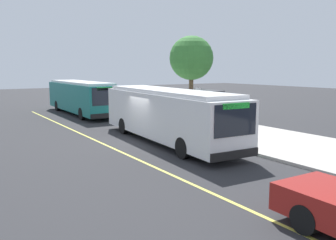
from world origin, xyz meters
name	(u,v)px	position (x,y,z in m)	size (l,w,h in m)	color
ground_plane	(143,141)	(0.00, 0.00, 0.00)	(120.00, 120.00, 0.00)	#2B2B2D
sidewalk_curb	(222,130)	(0.00, 6.00, 0.07)	(44.00, 6.40, 0.15)	#B7B2A8
lane_stripe_center	(107,145)	(0.00, -2.20, 0.00)	(36.00, 0.14, 0.01)	#E0D64C
transit_bus_main	(167,113)	(0.99, 1.01, 1.62)	(11.91, 3.31, 2.95)	white
transit_bus_second	(81,96)	(-13.61, 1.14, 1.62)	(12.02, 2.74, 2.95)	#146B66
bus_shelter	(202,100)	(-1.96, 5.81, 1.92)	(2.90, 1.60, 2.48)	#333338
waiting_bench	(204,118)	(-1.88, 5.93, 0.63)	(1.60, 0.48, 0.95)	brown
route_sign_post	(198,104)	(0.21, 3.79, 1.96)	(0.44, 0.08, 2.80)	#333338
pedestrian_commuter	(170,110)	(-3.89, 4.45, 1.12)	(0.24, 0.40, 1.69)	#282D47
street_tree_near_shelter	(191,58)	(-5.73, 7.66, 4.90)	(3.52, 3.52, 6.54)	brown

